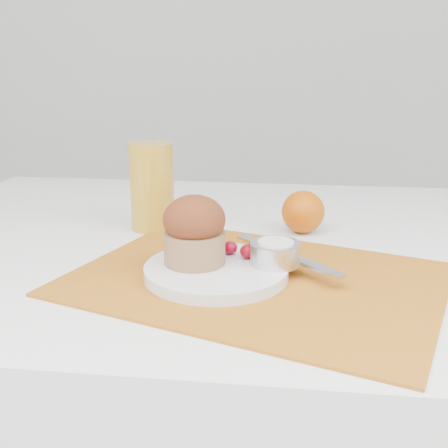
# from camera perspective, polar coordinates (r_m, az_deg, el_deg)

# --- Properties ---
(table) EXTENTS (1.20, 0.80, 0.75)m
(table) POSITION_cam_1_polar(r_m,az_deg,el_deg) (1.05, 2.89, -21.33)
(table) COLOR white
(table) RESTS_ON ground
(placemat) EXTENTS (0.54, 0.46, 0.00)m
(placemat) POSITION_cam_1_polar(r_m,az_deg,el_deg) (0.72, 3.22, -5.60)
(placemat) COLOR #AF6318
(placemat) RESTS_ON table
(plate) EXTENTS (0.23, 0.23, 0.01)m
(plate) POSITION_cam_1_polar(r_m,az_deg,el_deg) (0.72, -0.79, -4.79)
(plate) COLOR silver
(plate) RESTS_ON placemat
(ramekin) EXTENTS (0.08, 0.08, 0.03)m
(ramekin) POSITION_cam_1_polar(r_m,az_deg,el_deg) (0.72, 5.24, -2.97)
(ramekin) COLOR silver
(ramekin) RESTS_ON plate
(cream) EXTENTS (0.05, 0.05, 0.01)m
(cream) POSITION_cam_1_polar(r_m,az_deg,el_deg) (0.72, 5.27, -1.94)
(cream) COLOR silver
(cream) RESTS_ON ramekin
(raspberry_near) EXTENTS (0.02, 0.02, 0.02)m
(raspberry_near) POSITION_cam_1_polar(r_m,az_deg,el_deg) (0.75, 0.63, -2.43)
(raspberry_near) COLOR #5F0212
(raspberry_near) RESTS_ON plate
(raspberry_far) EXTENTS (0.02, 0.02, 0.02)m
(raspberry_far) POSITION_cam_1_polar(r_m,az_deg,el_deg) (0.74, 2.44, -2.79)
(raspberry_far) COLOR #60020A
(raspberry_far) RESTS_ON plate
(butter_knife) EXTENTS (0.15, 0.15, 0.00)m
(butter_knife) POSITION_cam_1_polar(r_m,az_deg,el_deg) (0.75, 6.35, -3.12)
(butter_knife) COLOR #B8BAC1
(butter_knife) RESTS_ON plate
(orange) EXTENTS (0.07, 0.07, 0.07)m
(orange) POSITION_cam_1_polar(r_m,az_deg,el_deg) (0.91, 8.03, 1.22)
(orange) COLOR #C95707
(orange) RESTS_ON table
(juice_glass) EXTENTS (0.09, 0.09, 0.14)m
(juice_glass) POSITION_cam_1_polar(r_m,az_deg,el_deg) (0.92, -7.32, 3.80)
(juice_glass) COLOR gold
(juice_glass) RESTS_ON table
(muffin) EXTENTS (0.09, 0.09, 0.09)m
(muffin) POSITION_cam_1_polar(r_m,az_deg,el_deg) (0.71, -3.02, -0.67)
(muffin) COLOR #9C714B
(muffin) RESTS_ON plate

